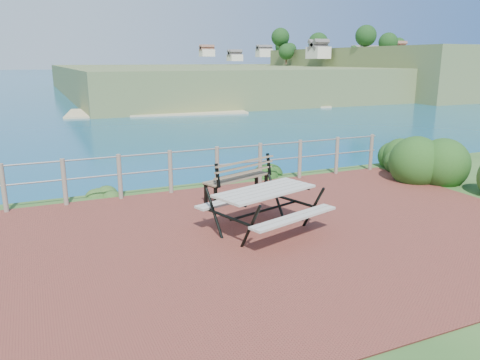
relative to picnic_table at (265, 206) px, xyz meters
name	(u,v)px	position (x,y,z in m)	size (l,w,h in m)	color
ground	(285,234)	(0.32, -0.20, -0.50)	(10.00, 7.00, 0.12)	brown
ocean	(37,67)	(0.32, 199.80, -0.50)	(1200.00, 1200.00, 0.00)	#126171
safety_railing	(217,165)	(0.32, 3.15, 0.07)	(9.40, 0.10, 1.00)	#6B5B4C
distant_bay	(379,68)	(173.39, 202.40, -2.02)	(290.00, 232.36, 24.00)	#506532
picnic_table	(265,206)	(0.00, 0.00, 0.00)	(1.99, 1.55, 0.78)	gray
park_bench	(237,172)	(0.40, 2.12, 0.12)	(1.71, 0.96, 0.94)	brown
shrub_right_front	(425,180)	(5.50, 1.67, -0.50)	(1.39, 1.39, 1.98)	#1C4314
shrub_right_edge	(395,169)	(5.63, 2.94, -0.50)	(1.03, 1.03, 1.47)	#1C4314
shrub_lip_west	(102,196)	(-2.33, 3.60, -0.50)	(0.69, 0.69, 0.40)	#27481B
shrub_lip_east	(269,175)	(2.10, 3.83, -0.50)	(0.72, 0.72, 0.44)	#1C4314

